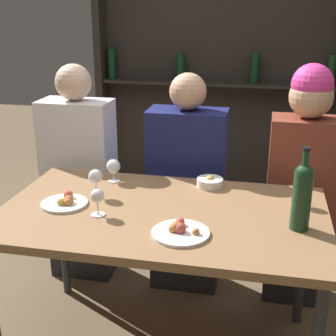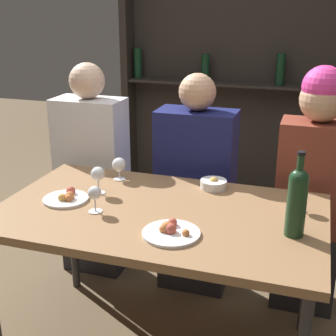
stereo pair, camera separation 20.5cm
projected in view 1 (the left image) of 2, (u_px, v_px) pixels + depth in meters
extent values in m
cube|color=olive|center=(162.00, 214.00, 2.00)|extent=(1.39, 0.82, 0.04)
cylinder|color=#2D2D30|center=(63.00, 238.00, 2.57)|extent=(0.04, 0.04, 0.69)
cylinder|color=#2D2D30|center=(303.00, 263.00, 2.32)|extent=(0.04, 0.04, 0.69)
cube|color=#28231E|center=(218.00, 64.00, 3.79)|extent=(1.92, 0.02, 2.19)
cube|color=#28231E|center=(101.00, 62.00, 3.88)|extent=(0.06, 0.18, 2.19)
cube|color=#28231E|center=(216.00, 84.00, 3.74)|extent=(1.84, 0.18, 0.02)
cylinder|color=black|center=(112.00, 64.00, 3.87)|extent=(0.07, 0.07, 0.25)
cylinder|color=black|center=(181.00, 68.00, 3.76)|extent=(0.07, 0.07, 0.22)
cylinder|color=black|center=(255.00, 68.00, 3.65)|extent=(0.07, 0.07, 0.24)
cylinder|color=#19381E|center=(331.00, 70.00, 3.53)|extent=(0.07, 0.07, 0.24)
cylinder|color=#19381E|center=(301.00, 202.00, 1.80)|extent=(0.07, 0.07, 0.23)
sphere|color=#19381E|center=(304.00, 174.00, 1.76)|extent=(0.07, 0.07, 0.07)
cylinder|color=#19381E|center=(305.00, 162.00, 1.74)|extent=(0.03, 0.03, 0.09)
cylinder|color=black|center=(307.00, 149.00, 1.72)|extent=(0.03, 0.03, 0.01)
cylinder|color=silver|center=(298.00, 205.00, 2.04)|extent=(0.06, 0.06, 0.00)
cylinder|color=silver|center=(298.00, 198.00, 2.03)|extent=(0.01, 0.01, 0.06)
sphere|color=silver|center=(299.00, 189.00, 2.02)|extent=(0.06, 0.06, 0.06)
cylinder|color=silver|center=(114.00, 181.00, 2.32)|extent=(0.06, 0.06, 0.00)
cylinder|color=silver|center=(114.00, 175.00, 2.31)|extent=(0.01, 0.01, 0.06)
sphere|color=silver|center=(113.00, 166.00, 2.29)|extent=(0.07, 0.07, 0.07)
cylinder|color=silver|center=(98.00, 215.00, 1.95)|extent=(0.06, 0.06, 0.00)
cylinder|color=silver|center=(98.00, 207.00, 1.94)|extent=(0.01, 0.01, 0.07)
sphere|color=silver|center=(97.00, 196.00, 1.92)|extent=(0.06, 0.06, 0.06)
cylinder|color=silver|center=(97.00, 196.00, 2.14)|extent=(0.06, 0.06, 0.00)
cylinder|color=silver|center=(96.00, 188.00, 2.13)|extent=(0.01, 0.01, 0.08)
sphere|color=silver|center=(95.00, 176.00, 2.11)|extent=(0.06, 0.06, 0.06)
cylinder|color=white|center=(181.00, 233.00, 1.79)|extent=(0.22, 0.22, 0.01)
sphere|color=#B74C3D|center=(180.00, 222.00, 1.83)|extent=(0.04, 0.04, 0.04)
sphere|color=#B74C3D|center=(180.00, 229.00, 1.78)|extent=(0.05, 0.05, 0.05)
sphere|color=#C67038|center=(176.00, 227.00, 1.79)|extent=(0.05, 0.05, 0.05)
sphere|color=#C67038|center=(196.00, 232.00, 1.76)|extent=(0.03, 0.03, 0.03)
sphere|color=#C67038|center=(173.00, 229.00, 1.78)|extent=(0.03, 0.03, 0.03)
cylinder|color=white|center=(64.00, 203.00, 2.05)|extent=(0.20, 0.20, 0.01)
sphere|color=#C67038|center=(69.00, 200.00, 2.03)|extent=(0.04, 0.04, 0.04)
sphere|color=#B74C3D|center=(68.00, 195.00, 2.09)|extent=(0.04, 0.04, 0.04)
sphere|color=gold|center=(61.00, 202.00, 2.02)|extent=(0.04, 0.04, 0.04)
sphere|color=#C67038|center=(68.00, 202.00, 2.02)|extent=(0.04, 0.04, 0.04)
cylinder|color=white|center=(210.00, 182.00, 2.25)|extent=(0.13, 0.13, 0.04)
sphere|color=gold|center=(210.00, 180.00, 2.24)|extent=(0.04, 0.04, 0.04)
cube|color=#26262B|center=(84.00, 237.00, 2.83)|extent=(0.36, 0.22, 0.45)
cube|color=white|center=(78.00, 154.00, 2.65)|extent=(0.40, 0.22, 0.61)
sphere|color=beige|center=(73.00, 82.00, 2.51)|extent=(0.20, 0.20, 0.20)
cube|color=#26262B|center=(186.00, 248.00, 2.70)|extent=(0.38, 0.22, 0.45)
cube|color=navy|center=(187.00, 163.00, 2.53)|extent=(0.42, 0.22, 0.59)
sphere|color=tan|center=(188.00, 92.00, 2.40)|extent=(0.19, 0.19, 0.19)
cube|color=#26262B|center=(294.00, 259.00, 2.59)|extent=(0.32, 0.22, 0.45)
cube|color=brown|center=(303.00, 172.00, 2.41)|extent=(0.36, 0.22, 0.57)
sphere|color=tan|center=(311.00, 97.00, 2.28)|extent=(0.22, 0.22, 0.22)
sphere|color=#EA3893|center=(312.00, 84.00, 2.26)|extent=(0.20, 0.20, 0.20)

